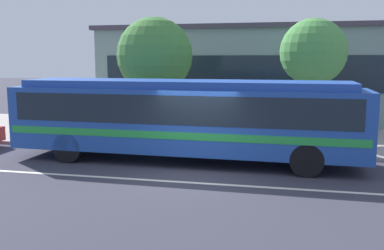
# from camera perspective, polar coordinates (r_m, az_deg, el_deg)

# --- Properties ---
(ground_plane) EXTENTS (120.00, 120.00, 0.00)m
(ground_plane) POSITION_cam_1_polar(r_m,az_deg,el_deg) (13.16, 0.17, -6.59)
(ground_plane) COLOR #353441
(sidewalk_slab) EXTENTS (60.00, 8.00, 0.12)m
(sidewalk_slab) POSITION_cam_1_polar(r_m,az_deg,el_deg) (19.96, 4.50, -1.20)
(sidewalk_slab) COLOR #9C938F
(sidewalk_slab) RESTS_ON ground_plane
(lane_stripe_center) EXTENTS (56.00, 0.16, 0.01)m
(lane_stripe_center) POSITION_cam_1_polar(r_m,az_deg,el_deg) (12.41, -0.62, -7.52)
(lane_stripe_center) COLOR silver
(lane_stripe_center) RESTS_ON ground_plane
(transit_bus) EXTENTS (11.85, 2.72, 2.75)m
(transit_bus) POSITION_cam_1_polar(r_m,az_deg,el_deg) (14.64, -0.92, 1.37)
(transit_bus) COLOR #1F479E
(transit_bus) RESTS_ON ground_plane
(pedestrian_waiting_near_sign) EXTENTS (0.48, 0.48, 1.57)m
(pedestrian_waiting_near_sign) POSITION_cam_1_polar(r_m,az_deg,el_deg) (18.20, -14.12, 0.71)
(pedestrian_waiting_near_sign) COLOR #1B374F
(pedestrian_waiting_near_sign) RESTS_ON sidewalk_slab
(pedestrian_walking_along_curb) EXTENTS (0.47, 0.47, 1.61)m
(pedestrian_walking_along_curb) POSITION_cam_1_polar(r_m,az_deg,el_deg) (19.32, -10.61, 1.34)
(pedestrian_walking_along_curb) COLOR #786C5A
(pedestrian_walking_along_curb) RESTS_ON sidewalk_slab
(pedestrian_standing_by_tree) EXTENTS (0.46, 0.46, 1.77)m
(pedestrian_standing_by_tree) POSITION_cam_1_polar(r_m,az_deg,el_deg) (17.03, 16.66, 0.50)
(pedestrian_standing_by_tree) COLOR navy
(pedestrian_standing_by_tree) RESTS_ON sidewalk_slab
(bus_stop_sign) EXTENTS (0.08, 0.44, 2.37)m
(bus_stop_sign) POSITION_cam_1_polar(r_m,az_deg,el_deg) (16.02, 18.09, 1.71)
(bus_stop_sign) COLOR gray
(bus_stop_sign) RESTS_ON sidewalk_slab
(street_tree_near_stop) EXTENTS (3.21, 3.21, 5.09)m
(street_tree_near_stop) POSITION_cam_1_polar(r_m,az_deg,el_deg) (18.62, -4.93, 9.00)
(street_tree_near_stop) COLOR brown
(street_tree_near_stop) RESTS_ON sidewalk_slab
(street_tree_mid_block) EXTENTS (2.74, 2.74, 5.01)m
(street_tree_mid_block) POSITION_cam_1_polar(r_m,az_deg,el_deg) (18.81, 15.62, 9.15)
(street_tree_mid_block) COLOR brown
(street_tree_mid_block) RESTS_ON sidewalk_slab
(station_building) EXTENTS (18.50, 7.69, 5.23)m
(station_building) POSITION_cam_1_polar(r_m,az_deg,el_deg) (25.75, 9.84, 6.64)
(station_building) COLOR gray
(station_building) RESTS_ON ground_plane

